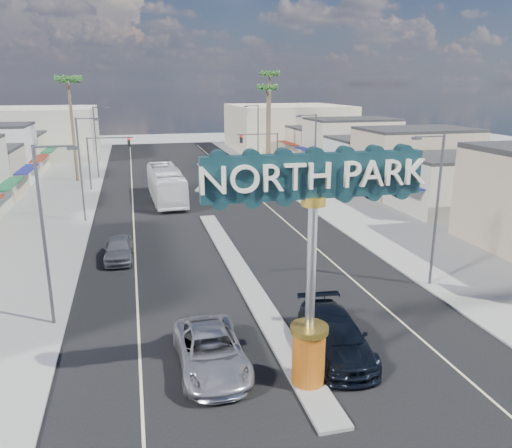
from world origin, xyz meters
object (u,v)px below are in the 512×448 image
streetlight_l_near (46,228)px  palm_right_far (270,79)px  streetlight_r_near (435,203)px  streetlight_r_far (257,135)px  suv_right (335,336)px  streetlight_r_mid (313,156)px  car_parked_left (119,248)px  traffic_signal_left (105,152)px  gateway_sign (312,245)px  palm_right_mid (268,92)px  traffic_signal_right (263,148)px  palm_left_far (68,86)px  suv_left (211,351)px  streetlight_l_mid (82,165)px  city_bus (166,184)px  streetlight_l_far (97,138)px

streetlight_l_near → palm_right_far: bearing=63.9°
streetlight_r_near → streetlight_r_far: 42.00m
suv_right → streetlight_l_near: bearing=159.4°
streetlight_r_mid → streetlight_l_near: bearing=-136.2°
palm_right_far → car_parked_left: 49.73m
traffic_signal_left → gateway_sign: bearing=-77.7°
palm_right_mid → streetlight_r_near: bearing=-93.2°
traffic_signal_right → palm_left_far: bearing=164.9°
streetlight_r_mid → suv_right: size_ratio=1.48×
traffic_signal_left → palm_right_mid: 26.01m
streetlight_l_near → car_parked_left: streetlight_l_near is taller
traffic_signal_left → suv_right: size_ratio=0.99×
gateway_sign → palm_right_far: size_ratio=0.65×
streetlight_r_mid → streetlight_r_near: bearing=-90.0°
streetlight_r_mid → traffic_signal_left: bearing=144.5°
streetlight_r_mid → suv_left: bearing=-118.4°
streetlight_l_mid → city_bus: streetlight_l_mid is taller
suv_left → city_bus: (0.52, 32.68, 0.90)m
streetlight_l_near → palm_right_mid: palm_right_mid is taller
car_parked_left → traffic_signal_left: bearing=95.7°
suv_left → palm_right_mid: bearing=71.6°
palm_left_far → streetlight_l_far: bearing=37.9°
streetlight_l_near → streetlight_l_mid: same height
suv_left → suv_right: suv_right is taller
streetlight_l_mid → car_parked_left: streetlight_l_mid is taller
streetlight_r_far → car_parked_left: (-17.98, -32.78, -4.26)m
streetlight_l_mid → suv_left: size_ratio=1.52×
streetlight_l_near → suv_left: streetlight_l_near is taller
suv_right → city_bus: 33.22m
gateway_sign → palm_left_far: size_ratio=0.70×
streetlight_l_mid → streetlight_r_near: bearing=-43.8°
streetlight_r_near → streetlight_r_mid: size_ratio=1.00×
palm_right_mid → city_bus: 26.53m
streetlight_l_far → streetlight_r_far: (20.87, 0.00, 0.00)m
palm_left_far → gateway_sign: bearing=-74.9°
streetlight_l_near → palm_right_far: size_ratio=0.64×
traffic_signal_left → streetlight_l_mid: size_ratio=0.67×
palm_right_mid → streetlight_l_mid: bearing=-132.0°
streetlight_l_far → suv_left: 48.52m
streetlight_l_mid → streetlight_r_far: bearing=46.5°
traffic_signal_left → city_bus: bearing=-49.4°
gateway_sign → city_bus: size_ratio=0.74×
traffic_signal_left → suv_right: (11.18, -39.99, -3.39)m
traffic_signal_left → suv_left: size_ratio=1.01×
traffic_signal_right → palm_left_far: 24.09m
palm_right_far → suv_left: (-18.57, -57.85, -11.56)m
palm_left_far → car_parked_left: bearing=-79.9°
palm_right_mid → palm_left_far: bearing=-167.0°
palm_right_far → suv_left: palm_right_far is taller
car_parked_left → city_bus: size_ratio=0.38×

